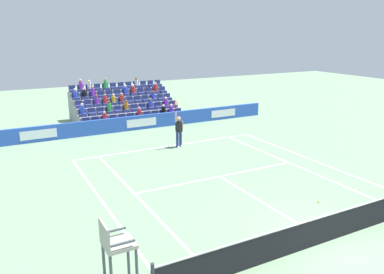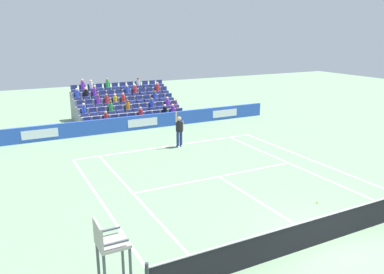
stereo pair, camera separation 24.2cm
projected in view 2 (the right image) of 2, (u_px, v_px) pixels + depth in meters
ground_plane at (324, 242)px, 12.11m from camera, size 80.00×80.00×0.00m
line_baseline at (170, 146)px, 22.28m from camera, size 10.97×0.10×0.01m
line_service at (219, 177)px, 17.59m from camera, size 8.23×0.10×0.01m
line_centre_service at (262, 203)px, 14.85m from camera, size 0.10×6.40×0.01m
line_singles_sideline_left at (137, 197)px, 15.37m from camera, size 0.10×11.89×0.01m
line_singles_sideline_right at (295, 166)px, 19.02m from camera, size 0.10×11.89×0.01m
line_doubles_sideline_left at (103, 204)px, 14.76m from camera, size 0.10×11.89×0.01m
line_doubles_sideline_right at (315, 161)px, 19.63m from camera, size 0.10×11.89×0.01m
line_centre_mark at (170, 146)px, 22.20m from camera, size 0.10×0.20×0.01m
sponsor_barrier at (142, 122)px, 26.03m from camera, size 19.63×0.22×0.96m
tennis_net at (326, 228)px, 11.98m from camera, size 11.97×0.10×1.07m
tennis_player at (179, 130)px, 21.87m from camera, size 0.54×0.41×2.85m
umpire_chair at (110, 253)px, 8.82m from camera, size 0.70×0.70×2.34m
stadium_stand at (126, 108)px, 28.98m from camera, size 7.44×4.75×3.04m
loose_tennis_ball at (317, 202)px, 14.87m from camera, size 0.07×0.07×0.07m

